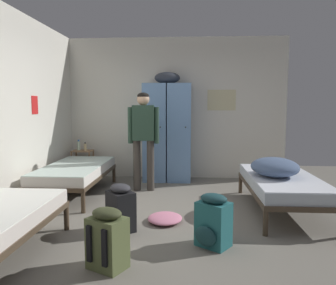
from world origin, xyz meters
TOP-DOWN VIEW (x-y plane):
  - ground_plane at (0.00, 0.00)m, footprint 7.85×7.85m
  - room_backdrop at (-1.13, 1.17)m, footprint 4.33×4.97m
  - locker_bank at (-0.14, 2.17)m, footprint 0.90×0.55m
  - shelf_unit at (-1.81, 2.18)m, footprint 0.38×0.30m
  - bed_right at (1.56, 0.38)m, footprint 0.90×1.90m
  - bed_left_rear at (-1.56, 1.03)m, footprint 0.90×1.90m
  - bedding_heap at (1.44, 0.36)m, footprint 0.63×0.75m
  - person_traveler at (-0.49, 1.38)m, footprint 0.52×0.22m
  - water_bottle at (-1.89, 2.20)m, footprint 0.06×0.06m
  - lotion_bottle at (-1.74, 2.14)m, footprint 0.05×0.05m
  - backpack_olive at (-0.43, -1.37)m, footprint 0.40×0.41m
  - backpack_teal at (0.53, -0.85)m, footprint 0.41×0.42m
  - backpack_black at (-0.51, -0.49)m, footprint 0.42×0.41m
  - clothes_pile_pink at (-0.01, -0.16)m, footprint 0.43×0.49m

SIDE VIEW (x-z plane):
  - ground_plane at x=0.00m, z-range 0.00..0.00m
  - clothes_pile_pink at x=-0.01m, z-range 0.00..0.09m
  - backpack_olive at x=-0.43m, z-range -0.02..0.53m
  - backpack_teal at x=0.53m, z-range -0.02..0.53m
  - backpack_black at x=-0.51m, z-range -0.02..0.53m
  - shelf_unit at x=-1.81m, z-range 0.06..0.63m
  - bed_right at x=1.56m, z-range 0.14..0.63m
  - bed_left_rear at x=-1.56m, z-range 0.14..0.63m
  - bedding_heap at x=1.44m, z-range 0.49..0.74m
  - lotion_bottle at x=-1.74m, z-range 0.56..0.73m
  - water_bottle at x=-1.89m, z-range 0.56..0.77m
  - locker_bank at x=-0.14m, z-range -0.07..2.00m
  - person_traveler at x=-0.49m, z-range 0.17..1.83m
  - room_backdrop at x=-1.13m, z-range 0.00..2.76m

